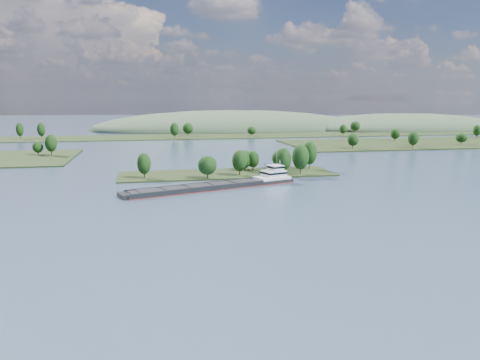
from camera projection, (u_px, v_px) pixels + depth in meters
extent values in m
plane|color=#34475A|center=(256.00, 201.00, 162.40)|extent=(1800.00, 1800.00, 0.00)
cube|color=black|center=(227.00, 174.00, 220.36)|extent=(100.00, 30.00, 1.20)
cylinder|color=black|center=(283.00, 171.00, 214.30)|extent=(0.50, 0.50, 4.16)
ellipsoid|color=black|center=(284.00, 159.00, 213.39)|extent=(7.14, 7.14, 10.70)
cylinder|color=black|center=(245.00, 166.00, 234.12)|extent=(0.50, 0.50, 3.00)
ellipsoid|color=black|center=(245.00, 158.00, 233.46)|extent=(8.31, 8.31, 7.72)
cylinder|color=black|center=(240.00, 171.00, 213.87)|extent=(0.50, 0.50, 3.80)
ellipsoid|color=black|center=(240.00, 161.00, 213.03)|extent=(7.00, 7.00, 9.77)
cylinder|color=black|center=(245.00, 168.00, 226.15)|extent=(0.50, 0.50, 2.81)
ellipsoid|color=black|center=(245.00, 161.00, 225.53)|extent=(5.91, 5.91, 7.23)
cylinder|color=black|center=(207.00, 175.00, 205.04)|extent=(0.50, 0.50, 3.33)
ellipsoid|color=black|center=(207.00, 165.00, 204.31)|extent=(8.37, 8.37, 8.57)
cylinder|color=black|center=(144.00, 174.00, 205.95)|extent=(0.50, 0.50, 3.69)
ellipsoid|color=black|center=(144.00, 163.00, 205.14)|extent=(6.05, 6.05, 9.48)
cylinder|color=black|center=(253.00, 168.00, 226.75)|extent=(0.50, 0.50, 3.25)
ellipsoid|color=black|center=(253.00, 159.00, 226.03)|extent=(5.97, 5.97, 8.35)
cylinder|color=black|center=(309.00, 165.00, 232.21)|extent=(0.50, 0.50, 4.58)
ellipsoid|color=black|center=(310.00, 153.00, 231.20)|extent=(7.29, 7.29, 11.78)
cylinder|color=black|center=(300.00, 169.00, 217.10)|extent=(0.50, 0.50, 4.56)
ellipsoid|color=black|center=(300.00, 157.00, 216.10)|extent=(7.88, 7.88, 11.72)
cylinder|color=black|center=(279.00, 166.00, 233.45)|extent=(0.50, 0.50, 2.98)
ellipsoid|color=black|center=(279.00, 158.00, 232.79)|extent=(7.18, 7.18, 7.66)
cylinder|color=black|center=(52.00, 152.00, 287.02)|extent=(0.50, 0.50, 4.22)
ellipsoid|color=black|center=(51.00, 143.00, 286.09)|extent=(7.21, 7.21, 10.85)
cylinder|color=black|center=(38.00, 153.00, 288.34)|extent=(0.50, 0.50, 2.75)
ellipsoid|color=black|center=(38.00, 147.00, 287.73)|extent=(6.30, 6.30, 7.08)
cube|color=black|center=(480.00, 142.00, 380.52)|extent=(320.00, 90.00, 1.60)
cylinder|color=black|center=(353.00, 146.00, 326.58)|extent=(0.50, 0.50, 3.46)
ellipsoid|color=black|center=(353.00, 140.00, 325.82)|extent=(7.93, 7.93, 8.89)
cylinder|color=black|center=(461.00, 142.00, 354.36)|extent=(0.50, 0.50, 2.93)
ellipsoid|color=black|center=(462.00, 138.00, 353.72)|extent=(8.37, 8.37, 7.54)
cylinder|color=black|center=(413.00, 145.00, 329.77)|extent=(0.50, 0.50, 3.88)
ellipsoid|color=black|center=(413.00, 138.00, 328.92)|extent=(7.67, 7.67, 9.99)
cylinder|color=black|center=(413.00, 143.00, 345.25)|extent=(0.50, 0.50, 3.37)
ellipsoid|color=black|center=(414.00, 138.00, 344.51)|extent=(6.41, 6.41, 8.67)
cylinder|color=black|center=(395.00, 139.00, 382.45)|extent=(0.50, 0.50, 3.37)
ellipsoid|color=black|center=(395.00, 134.00, 381.70)|extent=(7.53, 7.53, 8.68)
cylinder|color=black|center=(476.00, 136.00, 411.04)|extent=(0.50, 0.50, 3.78)
ellipsoid|color=black|center=(477.00, 130.00, 410.21)|extent=(6.66, 6.66, 9.71)
cube|color=black|center=(187.00, 137.00, 432.88)|extent=(900.00, 60.00, 1.20)
cylinder|color=black|center=(20.00, 136.00, 404.26)|extent=(0.50, 0.50, 4.60)
ellipsoid|color=black|center=(20.00, 129.00, 403.25)|extent=(6.21, 6.21, 11.83)
cylinder|color=black|center=(343.00, 134.00, 442.94)|extent=(0.50, 0.50, 3.41)
ellipsoid|color=black|center=(343.00, 129.00, 442.20)|extent=(6.82, 6.82, 8.76)
cylinder|color=black|center=(188.00, 134.00, 437.86)|extent=(0.50, 0.50, 4.01)
ellipsoid|color=black|center=(188.00, 128.00, 436.98)|extent=(9.73, 9.73, 10.30)
cylinder|color=black|center=(355.00, 131.00, 479.36)|extent=(0.50, 0.50, 3.85)
ellipsoid|color=black|center=(355.00, 126.00, 478.52)|extent=(10.07, 10.07, 9.89)
cylinder|color=black|center=(42.00, 136.00, 404.42)|extent=(0.50, 0.50, 4.65)
ellipsoid|color=black|center=(41.00, 129.00, 403.40)|extent=(6.71, 6.71, 11.95)
cylinder|color=black|center=(252.00, 134.00, 434.73)|extent=(0.50, 0.50, 2.98)
ellipsoid|color=black|center=(252.00, 130.00, 434.07)|extent=(8.04, 8.04, 7.66)
cylinder|color=black|center=(175.00, 136.00, 411.27)|extent=(0.50, 0.50, 4.50)
ellipsoid|color=black|center=(174.00, 129.00, 410.28)|extent=(7.70, 7.70, 11.56)
ellipsoid|color=#374B33|center=(403.00, 129.00, 550.52)|extent=(260.00, 140.00, 36.00)
ellipsoid|color=#374B33|center=(232.00, 129.00, 541.02)|extent=(320.00, 160.00, 44.00)
cube|color=black|center=(214.00, 187.00, 185.74)|extent=(70.84, 31.91, 1.98)
cube|color=maroon|center=(214.00, 188.00, 185.81)|extent=(71.07, 32.14, 0.22)
cube|color=black|center=(193.00, 184.00, 185.70)|extent=(52.75, 18.49, 0.72)
cube|color=black|center=(202.00, 188.00, 178.21)|extent=(52.75, 18.49, 0.72)
cube|color=black|center=(197.00, 186.00, 181.98)|extent=(53.57, 25.21, 0.27)
cube|color=black|center=(149.00, 191.00, 172.12)|extent=(10.04, 9.60, 0.31)
cube|color=black|center=(174.00, 188.00, 177.02)|extent=(10.04, 9.60, 0.31)
cube|color=black|center=(197.00, 186.00, 181.93)|extent=(10.04, 9.60, 0.31)
cube|color=black|center=(220.00, 183.00, 186.84)|extent=(10.04, 9.60, 0.31)
cube|color=black|center=(241.00, 181.00, 191.75)|extent=(10.04, 9.60, 0.31)
cube|color=black|center=(124.00, 196.00, 167.61)|extent=(5.18, 8.52, 1.80)
cylinder|color=black|center=(126.00, 192.00, 167.84)|extent=(0.27, 0.27, 1.98)
cube|color=silver|center=(272.00, 178.00, 199.31)|extent=(16.39, 12.83, 1.08)
cube|color=silver|center=(274.00, 173.00, 199.44)|extent=(10.83, 9.72, 2.69)
cube|color=black|center=(274.00, 173.00, 199.38)|extent=(11.06, 9.95, 0.81)
cube|color=silver|center=(276.00, 168.00, 199.49)|extent=(6.85, 6.85, 1.98)
cube|color=black|center=(276.00, 167.00, 199.43)|extent=(7.08, 7.08, 0.72)
cube|color=silver|center=(276.00, 165.00, 199.30)|extent=(7.31, 7.31, 0.18)
cylinder|color=silver|center=(280.00, 162.00, 200.23)|extent=(0.23, 0.23, 2.33)
cylinder|color=black|center=(265.00, 165.00, 199.78)|extent=(0.57, 0.57, 1.08)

